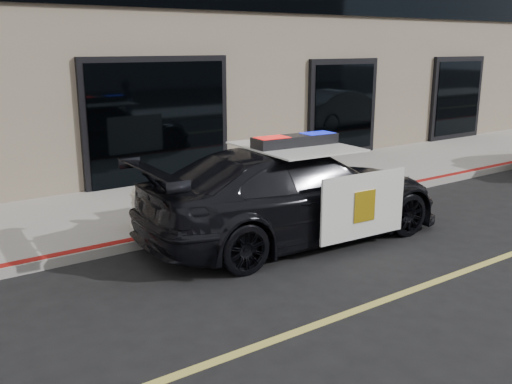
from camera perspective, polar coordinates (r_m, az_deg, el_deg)
ground at (r=8.40m, az=18.92°, el=-7.98°), size 120.00×120.00×0.00m
sidewalk_n at (r=12.00m, az=-1.59°, el=-0.10°), size 60.00×3.50×0.15m
police_car at (r=9.28m, az=3.88°, el=-0.07°), size 2.75×5.49×1.72m
fire_hydrant at (r=9.68m, az=-11.55°, el=-1.43°), size 0.33×0.46×0.73m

